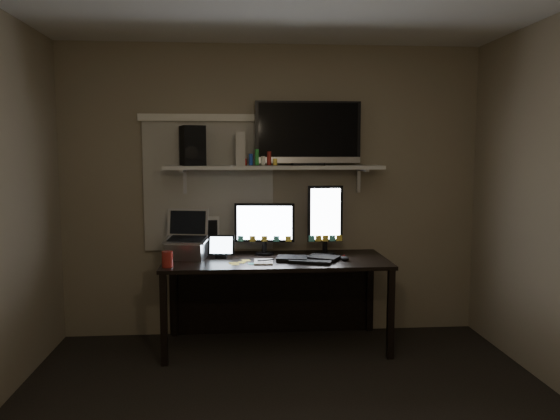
{
  "coord_description": "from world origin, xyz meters",
  "views": [
    {
      "loc": [
        -0.31,
        -2.91,
        1.59
      ],
      "look_at": [
        0.02,
        1.25,
        1.15
      ],
      "focal_mm": 35.0,
      "sensor_mm": 36.0,
      "label": 1
    }
  ],
  "objects": [
    {
      "name": "desk",
      "position": [
        0.0,
        1.55,
        0.55
      ],
      "size": [
        1.8,
        0.75,
        0.73
      ],
      "color": "black",
      "rests_on": "floor"
    },
    {
      "name": "bottles",
      "position": [
        -0.12,
        1.57,
        1.55
      ],
      "size": [
        0.21,
        0.05,
        0.13
      ],
      "primitive_type": null,
      "rotation": [
        0.0,
        0.0,
        -0.01
      ],
      "color": "#A50F0C",
      "rests_on": "wall_shelf"
    },
    {
      "name": "monitor_portrait",
      "position": [
        0.43,
        1.59,
        1.03
      ],
      "size": [
        0.3,
        0.07,
        0.59
      ],
      "primitive_type": "cube",
      "rotation": [
        0.0,
        0.0,
        0.04
      ],
      "color": "black",
      "rests_on": "desk"
    },
    {
      "name": "game_console",
      "position": [
        -0.28,
        1.64,
        1.62
      ],
      "size": [
        0.08,
        0.23,
        0.27
      ],
      "primitive_type": "cube",
      "rotation": [
        0.0,
        0.0,
        -0.03
      ],
      "color": "silver",
      "rests_on": "wall_shelf"
    },
    {
      "name": "notepad",
      "position": [
        -0.11,
        1.29,
        0.74
      ],
      "size": [
        0.16,
        0.21,
        0.01
      ],
      "primitive_type": "cube",
      "rotation": [
        0.0,
        0.0,
        -0.05
      ],
      "color": "silver",
      "rests_on": "desk"
    },
    {
      "name": "file_sorter",
      "position": [
        -0.6,
        1.75,
        0.88
      ],
      "size": [
        0.25,
        0.12,
        0.3
      ],
      "primitive_type": "cube",
      "rotation": [
        0.0,
        0.0,
        0.07
      ],
      "color": "black",
      "rests_on": "desk"
    },
    {
      "name": "back_wall",
      "position": [
        0.0,
        1.8,
        1.25
      ],
      "size": [
        3.6,
        0.0,
        3.6
      ],
      "primitive_type": "plane",
      "rotation": [
        1.57,
        0.0,
        0.0
      ],
      "color": "#796D57",
      "rests_on": "floor"
    },
    {
      "name": "keyboard",
      "position": [
        0.25,
        1.35,
        0.75
      ],
      "size": [
        0.54,
        0.35,
        0.03
      ],
      "primitive_type": "cube",
      "rotation": [
        0.0,
        0.0,
        -0.33
      ],
      "color": "black",
      "rests_on": "desk"
    },
    {
      "name": "monitor_landscape",
      "position": [
        -0.08,
        1.63,
        0.95
      ],
      "size": [
        0.51,
        0.11,
        0.44
      ],
      "primitive_type": "cube",
      "rotation": [
        0.0,
        0.0,
        -0.11
      ],
      "color": "black",
      "rests_on": "desk"
    },
    {
      "name": "tv",
      "position": [
        0.29,
        1.64,
        1.74
      ],
      "size": [
        0.88,
        0.18,
        0.53
      ],
      "primitive_type": "cube",
      "rotation": [
        0.0,
        0.0,
        0.02
      ],
      "color": "black",
      "rests_on": "wall_shelf"
    },
    {
      "name": "tablet",
      "position": [
        -0.44,
        1.5,
        0.83
      ],
      "size": [
        0.23,
        0.12,
        0.19
      ],
      "primitive_type": "cube",
      "rotation": [
        0.0,
        0.0,
        -0.12
      ],
      "color": "black",
      "rests_on": "desk"
    },
    {
      "name": "sticky_notes",
      "position": [
        -0.31,
        1.3,
        0.73
      ],
      "size": [
        0.28,
        0.21,
        0.0
      ],
      "primitive_type": null,
      "rotation": [
        0.0,
        0.0,
        -0.08
      ],
      "color": "yellow",
      "rests_on": "desk"
    },
    {
      "name": "wall_shelf",
      "position": [
        0.0,
        1.62,
        1.46
      ],
      "size": [
        1.8,
        0.35,
        0.03
      ],
      "primitive_type": "cube",
      "color": "beige",
      "rests_on": "back_wall"
    },
    {
      "name": "speaker",
      "position": [
        -0.67,
        1.65,
        1.64
      ],
      "size": [
        0.23,
        0.26,
        0.33
      ],
      "primitive_type": "cube",
      "rotation": [
        0.0,
        0.0,
        0.3
      ],
      "color": "black",
      "rests_on": "wall_shelf"
    },
    {
      "name": "window_blinds",
      "position": [
        -0.55,
        1.79,
        1.3
      ],
      "size": [
        1.1,
        0.02,
        1.1
      ],
      "primitive_type": "cube",
      "color": "#BCB6A8",
      "rests_on": "back_wall"
    },
    {
      "name": "laptop",
      "position": [
        -0.72,
        1.51,
        0.92
      ],
      "size": [
        0.39,
        0.34,
        0.39
      ],
      "primitive_type": "cube",
      "rotation": [
        0.0,
        0.0,
        -0.21
      ],
      "color": "#B3B3B8",
      "rests_on": "desk"
    },
    {
      "name": "mouse",
      "position": [
        0.54,
        1.32,
        0.75
      ],
      "size": [
        0.08,
        0.11,
        0.04
      ],
      "primitive_type": "ellipsoid",
      "rotation": [
        0.0,
        0.0,
        0.19
      ],
      "color": "black",
      "rests_on": "desk"
    },
    {
      "name": "cup",
      "position": [
        -0.84,
        1.18,
        0.79
      ],
      "size": [
        0.08,
        0.08,
        0.12
      ],
      "primitive_type": "cylinder",
      "rotation": [
        0.0,
        0.0,
        0.01
      ],
      "color": "maroon",
      "rests_on": "desk"
    }
  ]
}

